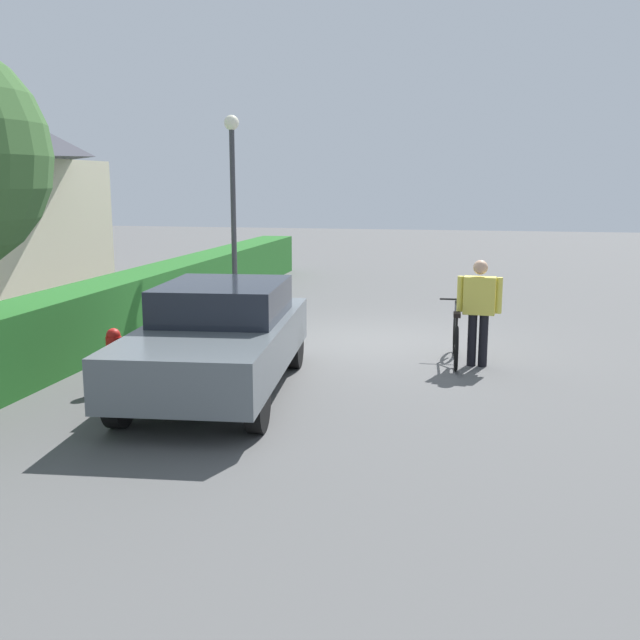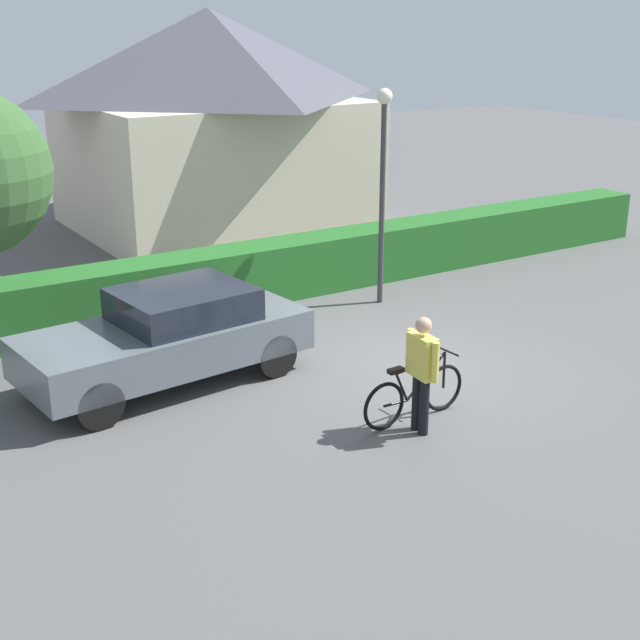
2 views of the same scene
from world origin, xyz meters
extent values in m
plane|color=#535353|center=(0.00, 0.00, 0.00)|extent=(60.00, 60.00, 0.00)
cube|color=#246323|center=(0.00, 4.25, 0.53)|extent=(19.00, 0.90, 1.05)
cube|color=slate|center=(-3.35, 1.49, 0.62)|extent=(4.25, 2.12, 0.59)
cube|color=#1E232D|center=(-3.03, 1.52, 1.15)|extent=(1.97, 1.69, 0.45)
cylinder|color=black|center=(-2.05, 2.39, 0.33)|extent=(0.67, 0.25, 0.65)
cylinder|color=black|center=(-1.89, 0.86, 0.33)|extent=(0.67, 0.25, 0.65)
cylinder|color=black|center=(-4.82, 2.11, 0.33)|extent=(0.67, 0.25, 0.65)
cylinder|color=black|center=(-4.66, 0.58, 0.33)|extent=(0.67, 0.25, 0.65)
torus|color=black|center=(-0.58, -1.37, 0.33)|extent=(0.66, 0.08, 0.65)
torus|color=black|center=(-1.60, -1.42, 0.33)|extent=(0.66, 0.08, 0.65)
cylinder|color=black|center=(-0.89, -1.39, 0.58)|extent=(0.66, 0.07, 0.56)
cylinder|color=black|center=(-1.32, -1.41, 0.53)|extent=(0.24, 0.05, 0.46)
cylinder|color=black|center=(-1.02, -1.39, 0.77)|extent=(0.80, 0.07, 0.11)
cylinder|color=black|center=(-1.41, -1.41, 0.32)|extent=(0.39, 0.05, 0.05)
cylinder|color=black|center=(-0.58, -1.37, 0.58)|extent=(0.04, 0.04, 0.51)
cube|color=black|center=(-1.42, -1.41, 0.78)|extent=(0.22, 0.11, 0.06)
cylinder|color=black|center=(-0.58, -1.37, 0.87)|extent=(0.05, 0.50, 0.03)
cylinder|color=black|center=(-1.24, -1.64, 0.38)|extent=(0.13, 0.13, 0.77)
cylinder|color=black|center=(-1.25, -1.80, 0.38)|extent=(0.13, 0.13, 0.77)
cube|color=#D8CC4C|center=(-1.24, -1.72, 1.04)|extent=(0.24, 0.46, 0.54)
sphere|color=tan|center=(-1.24, -1.72, 1.45)|extent=(0.21, 0.21, 0.21)
cylinder|color=#D8CC4C|center=(-1.22, -1.44, 1.05)|extent=(0.09, 0.09, 0.52)
cylinder|color=#D8CC4C|center=(-1.27, -1.99, 1.05)|extent=(0.09, 0.09, 0.52)
cylinder|color=#38383D|center=(1.51, 2.91, 1.81)|extent=(0.10, 0.10, 3.62)
sphere|color=#F2EDCC|center=(1.51, 2.91, 3.74)|extent=(0.28, 0.28, 0.28)
cylinder|color=red|center=(-3.48, 2.86, 0.35)|extent=(0.20, 0.20, 0.70)
sphere|color=red|center=(-3.48, 2.86, 0.72)|extent=(0.18, 0.18, 0.18)
camera|label=1|loc=(-11.81, -1.63, 2.64)|focal=40.80mm
camera|label=2|loc=(-7.77, -9.58, 5.06)|focal=49.10mm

